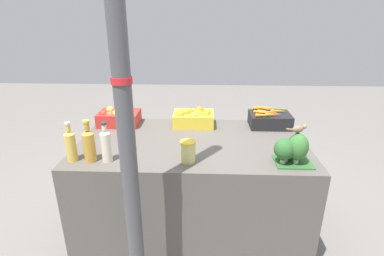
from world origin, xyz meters
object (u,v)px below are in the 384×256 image
broccoli_pile (290,149)px  pickle_jar (188,152)px  apple_crate (118,117)px  sparrow_bird (299,129)px  juice_bottle_golden (71,145)px  support_pole (123,102)px  orange_crate (194,117)px  juice_bottle_cloudy (106,145)px  carrot_crate (270,119)px  juice_bottle_amber (89,144)px

broccoli_pile → pickle_jar: bearing=-178.7°
apple_crate → sparrow_bird: size_ratio=2.40×
juice_bottle_golden → sparrow_bird: (1.37, 0.02, 0.12)m
support_pole → broccoli_pile: support_pole is taller
support_pole → apple_crate: support_pole is taller
orange_crate → juice_bottle_cloudy: bearing=-128.8°
carrot_crate → juice_bottle_cloudy: bearing=-150.0°
apple_crate → orange_crate: size_ratio=1.00×
pickle_jar → sparrow_bird: size_ratio=1.02×
pickle_jar → orange_crate: bearing=88.3°
orange_crate → apple_crate: bearing=-179.8°
sparrow_bird → juice_bottle_amber: bearing=165.3°
juice_bottle_amber → juice_bottle_cloudy: bearing=-0.0°
juice_bottle_cloudy → orange_crate: bearing=51.2°
juice_bottle_amber → sparrow_bird: bearing=0.9°
support_pole → pickle_jar: size_ratio=18.34×
orange_crate → support_pole: bearing=-105.5°
juice_bottle_golden → pickle_jar: bearing=0.9°
juice_bottle_golden → sparrow_bird: bearing=0.8°
broccoli_pile → sparrow_bird: size_ratio=1.79×
broccoli_pile → juice_bottle_cloudy: size_ratio=0.93×
apple_crate → juice_bottle_cloudy: 0.65m
broccoli_pile → juice_bottle_cloudy: (-1.12, -0.03, 0.02)m
juice_bottle_amber → carrot_crate: bearing=27.8°
juice_bottle_golden → juice_bottle_amber: 0.11m
support_pole → juice_bottle_cloudy: support_pole is taller
broccoli_pile → juice_bottle_amber: bearing=-178.8°
support_pole → orange_crate: size_ratio=7.81×
broccoli_pile → juice_bottle_cloudy: juice_bottle_cloudy is taller
apple_crate → juice_bottle_cloudy: bearing=-80.9°
juice_bottle_amber → sparrow_bird: (1.25, 0.02, 0.11)m
support_pole → juice_bottle_cloudy: 0.59m
orange_crate → juice_bottle_golden: bearing=-138.8°
juice_bottle_cloudy → apple_crate: bearing=99.1°
orange_crate → pickle_jar: (-0.02, -0.63, 0.00)m
broccoli_pile → juice_bottle_golden: bearing=-178.9°
broccoli_pile → juice_bottle_cloudy: 1.12m
support_pole → juice_bottle_amber: 0.63m
carrot_crate → broccoli_pile: 0.62m
broccoli_pile → orange_crate: bearing=134.1°
carrot_crate → juice_bottle_golden: (-1.34, -0.65, 0.05)m
broccoli_pile → apple_crate: bearing=153.2°
orange_crate → carrot_crate: bearing=0.3°
juice_bottle_cloudy → carrot_crate: bearing=30.0°
broccoli_pile → pickle_jar: (-0.62, -0.01, -0.02)m
apple_crate → sparrow_bird: 1.41m
juice_bottle_golden → pickle_jar: juice_bottle_golden is taller
apple_crate → juice_bottle_amber: (-0.00, -0.64, 0.05)m
sparrow_bird → orange_crate: bearing=119.7°
juice_bottle_cloudy → juice_bottle_golden: bearing=180.0°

